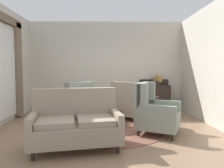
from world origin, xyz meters
TOP-DOWN VIEW (x-y plane):
  - ground at (0.00, 0.00)m, footprint 7.63×7.63m
  - wall_back at (0.00, 2.73)m, footprint 5.44×0.08m
  - wall_left at (-2.64, 0.82)m, footprint 0.08×3.82m
  - wall_right at (2.64, 0.82)m, footprint 0.08×3.82m
  - baseboard_back at (0.00, 2.67)m, footprint 5.28×0.03m
  - area_rug at (0.00, 0.30)m, footprint 2.83×2.83m
  - window_with_curtains at (-2.54, 0.69)m, footprint 0.12×1.94m
  - coffee_table at (-0.03, 0.32)m, footprint 0.86×0.86m
  - porcelain_vase at (-0.05, 0.32)m, footprint 0.18×0.18m
  - settee at (-0.51, -0.97)m, footprint 1.66×1.10m
  - armchair_near_window at (-0.84, 1.19)m, footprint 1.16×1.16m
  - armchair_foreground_right at (0.62, 1.19)m, footprint 1.08×1.13m
  - armchair_near_sideboard at (1.06, -0.15)m, footprint 1.12×1.13m
  - side_table at (1.07, 0.49)m, footprint 0.48×0.48m
  - sideboard at (1.65, 2.43)m, footprint 0.99×0.34m
  - gramophone at (1.70, 2.34)m, footprint 0.45×0.52m

SIDE VIEW (x-z plane):
  - ground at x=0.00m, z-range 0.00..0.00m
  - area_rug at x=0.00m, z-range 0.00..0.01m
  - baseboard_back at x=0.00m, z-range 0.00..0.12m
  - coffee_table at x=-0.03m, z-range 0.14..0.59m
  - settee at x=-0.51m, z-range -0.10..0.94m
  - side_table at x=1.07m, z-range 0.07..0.80m
  - armchair_foreground_right at x=0.62m, z-range -0.09..0.97m
  - armchair_near_window at x=-0.84m, z-range -0.08..0.98m
  - armchair_near_sideboard at x=1.06m, z-range -0.09..1.01m
  - sideboard at x=1.65m, z-range -0.03..1.02m
  - porcelain_vase at x=-0.05m, z-range 0.42..0.76m
  - gramophone at x=1.70m, z-range 0.86..1.37m
  - window_with_curtains at x=-2.54m, z-range 0.15..2.85m
  - wall_back at x=0.00m, z-range 0.00..3.03m
  - wall_left at x=-2.64m, z-range 0.00..3.03m
  - wall_right at x=2.64m, z-range 0.00..3.03m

